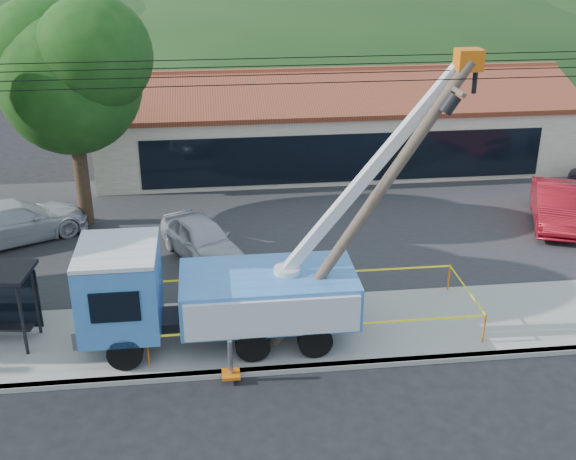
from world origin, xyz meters
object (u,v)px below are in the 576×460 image
at_px(leaning_pole, 376,197).
at_px(utility_truck, 211,290).
at_px(car_white, 18,242).
at_px(car_red, 553,226).
at_px(car_silver, 203,260).

bearing_deg(leaning_pole, utility_truck, 175.25).
height_order(utility_truck, car_white, utility_truck).
bearing_deg(car_red, leaning_pole, -120.64).
distance_m(leaning_pole, car_red, 12.68).
bearing_deg(car_white, car_silver, -136.33).
distance_m(utility_truck, car_white, 10.87).
relative_size(leaning_pole, car_white, 1.52).
distance_m(car_silver, car_white, 7.33).
distance_m(car_silver, car_red, 14.03).
xyz_separation_m(utility_truck, car_white, (-7.21, 7.94, -1.79)).
height_order(utility_truck, car_silver, utility_truck).
bearing_deg(car_silver, utility_truck, -112.37).
bearing_deg(car_silver, car_white, 136.56).
bearing_deg(utility_truck, leaning_pole, -4.75).
height_order(leaning_pole, car_red, leaning_pole).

